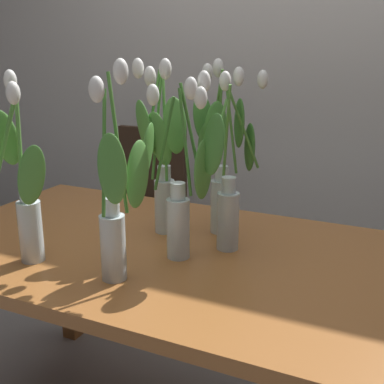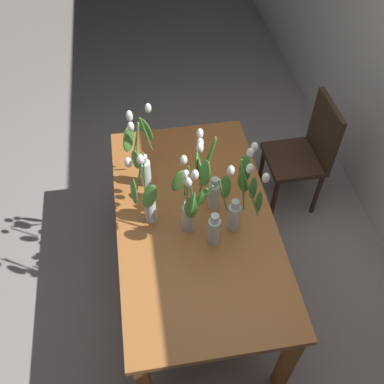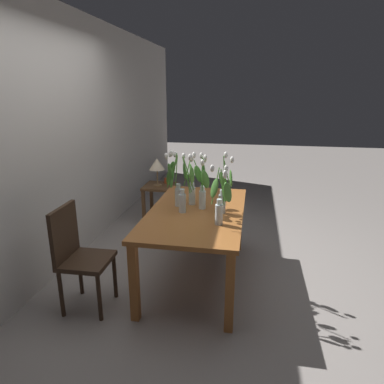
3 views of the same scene
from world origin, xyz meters
name	(u,v)px [view 1 (image 1 of 3)]	position (x,y,z in m)	size (l,w,h in m)	color
room_wall_rear	(295,47)	(0.00, 1.50, 1.35)	(9.00, 0.10, 2.70)	beige
dining_table	(169,275)	(0.00, 0.00, 0.65)	(1.60, 0.90, 0.74)	#A3602D
tulip_vase_0	(16,188)	(-0.34, -0.27, 0.96)	(0.24, 0.21, 0.54)	silver
tulip_vase_1	(116,217)	(-0.01, -0.26, 0.92)	(0.14, 0.16, 0.58)	silver
tulip_vase_2	(162,170)	(-0.07, 0.09, 0.97)	(0.19, 0.15, 0.57)	silver
tulip_vase_3	(224,190)	(0.15, 0.07, 0.93)	(0.15, 0.24, 0.53)	silver
tulip_vase_4	(224,163)	(0.09, 0.23, 0.97)	(0.26, 0.18, 0.57)	silver
tulip_vase_5	(181,191)	(0.07, -0.05, 0.94)	(0.20, 0.21, 0.54)	silver
dining_chair	(144,205)	(-0.64, 0.93, 0.52)	(0.41, 0.41, 0.93)	#382619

